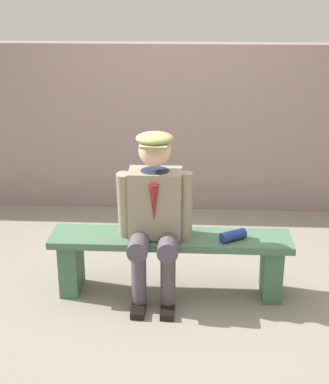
% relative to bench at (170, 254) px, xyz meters
% --- Properties ---
extents(ground_plane, '(30.00, 30.00, 0.00)m').
position_rel_bench_xyz_m(ground_plane, '(0.00, 0.00, -0.33)').
color(ground_plane, gray).
extents(bench, '(1.81, 0.36, 0.48)m').
position_rel_bench_xyz_m(bench, '(0.00, 0.00, 0.00)').
color(bench, '#436649').
rests_on(bench, ground).
extents(seated_man, '(0.55, 0.54, 1.28)m').
position_rel_bench_xyz_m(seated_man, '(0.11, 0.06, 0.38)').
color(seated_man, gray).
rests_on(seated_man, ground).
extents(rolled_magazine, '(0.21, 0.17, 0.08)m').
position_rel_bench_xyz_m(rolled_magazine, '(-0.46, 0.05, 0.19)').
color(rolled_magazine, navy).
rests_on(rolled_magazine, bench).
extents(stadium_wall, '(12.00, 0.24, 1.71)m').
position_rel_bench_xyz_m(stadium_wall, '(0.00, -1.85, 0.52)').
color(stadium_wall, gray).
rests_on(stadium_wall, ground).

